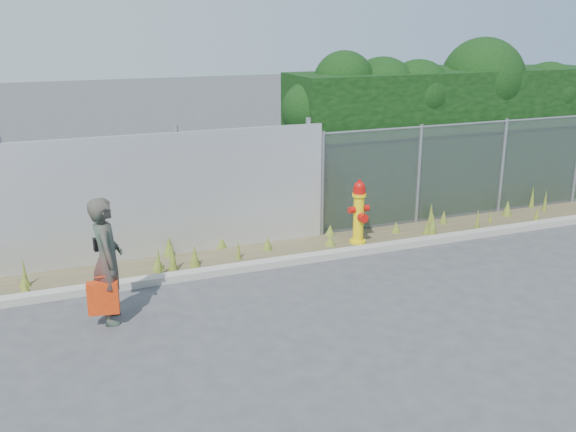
# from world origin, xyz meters

# --- Properties ---
(ground) EXTENTS (80.00, 80.00, 0.00)m
(ground) POSITION_xyz_m (0.00, 0.00, 0.00)
(ground) COLOR #3D3D40
(ground) RESTS_ON ground
(curb) EXTENTS (16.00, 0.22, 0.12)m
(curb) POSITION_xyz_m (0.00, 1.80, 0.06)
(curb) COLOR gray
(curb) RESTS_ON ground
(weed_strip) EXTENTS (16.00, 1.35, 0.51)m
(weed_strip) POSITION_xyz_m (-1.08, 2.47, 0.12)
(weed_strip) COLOR #4D432C
(weed_strip) RESTS_ON ground
(corrugated_fence) EXTENTS (8.50, 0.21, 2.30)m
(corrugated_fence) POSITION_xyz_m (-3.25, 3.01, 1.10)
(corrugated_fence) COLOR silver
(corrugated_fence) RESTS_ON ground
(chainlink_fence) EXTENTS (6.50, 0.07, 2.05)m
(chainlink_fence) POSITION_xyz_m (4.25, 3.00, 1.03)
(chainlink_fence) COLOR gray
(chainlink_fence) RESTS_ON ground
(hedge) EXTENTS (7.63, 1.85, 3.69)m
(hedge) POSITION_xyz_m (4.51, 4.00, 1.93)
(hedge) COLOR black
(hedge) RESTS_ON ground
(fire_hydrant) EXTENTS (0.41, 0.37, 1.24)m
(fire_hydrant) POSITION_xyz_m (1.48, 2.30, 0.60)
(fire_hydrant) COLOR yellow
(fire_hydrant) RESTS_ON ground
(woman) EXTENTS (0.46, 0.67, 1.78)m
(woman) POSITION_xyz_m (-3.23, 0.73, 0.89)
(woman) COLOR #0E5944
(woman) RESTS_ON ground
(red_tote_bag) EXTENTS (0.41, 0.15, 0.54)m
(red_tote_bag) POSITION_xyz_m (-3.34, 0.54, 0.43)
(red_tote_bag) COLOR red
(black_shoulder_bag) EXTENTS (0.24, 0.10, 0.18)m
(black_shoulder_bag) POSITION_xyz_m (-3.25, 0.95, 1.06)
(black_shoulder_bag) COLOR black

